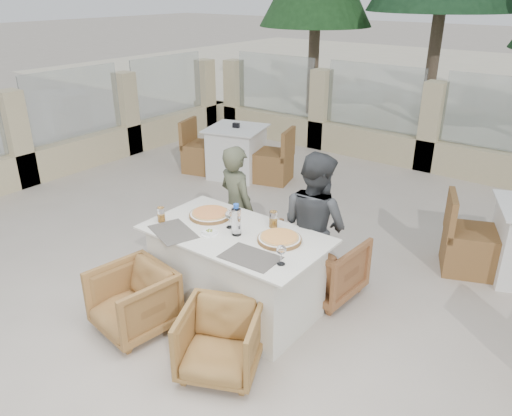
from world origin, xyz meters
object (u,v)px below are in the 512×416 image
Objects in this scene: beer_glass_left at (161,215)px; armchair_far_left at (241,243)px; wine_glass_corner at (281,254)px; wine_glass_centre at (230,218)px; armchair_near_left at (133,301)px; diner_left at (237,208)px; bg_table_a at (237,152)px; armchair_near_right at (220,341)px; dining_table at (236,271)px; olive_dish at (209,232)px; pizza_right at (279,239)px; diner_right at (314,226)px; armchair_far_right at (325,265)px; water_bottle at (236,220)px; pizza_left at (210,214)px; beer_glass_right at (273,219)px.

beer_glass_left is 0.21× the size of armchair_far_left.
wine_glass_corner reaches higher than beer_glass_left.
armchair_near_left is at bearing -115.85° from wine_glass_centre.
bg_table_a is at bearing -35.36° from diner_left.
bg_table_a is (-1.80, 2.14, 0.09)m from armchair_far_left.
diner_left is (-1.11, 0.82, -0.21)m from wine_glass_corner.
armchair_near_left reaches higher than armchair_near_right.
olive_dish is at bearing -136.22° from dining_table.
diner_right is (0.02, 0.53, -0.09)m from pizza_right.
armchair_far_right is at bearing 61.80° from armchair_near_right.
diner_right reaches higher than armchair_far_left.
wine_glass_centre is 1.67× the size of olive_dish.
olive_dish is at bearing 128.48° from diner_left.
bg_table_a is at bearing 124.88° from armchair_near_left.
water_bottle is (0.03, -0.01, 0.53)m from dining_table.
beer_glass_left is at bearing 51.43° from diner_right.
wine_glass_centre is 0.30× the size of armchair_near_left.
water_bottle is at bearing -27.53° from wine_glass_centre.
armchair_near_right is (-0.19, -0.51, -0.59)m from wine_glass_corner.
bg_table_a is at bearing 125.02° from pizza_left.
pizza_right is (0.79, -0.01, -0.00)m from pizza_left.
wine_glass_centre is 1.10m from armchair_near_right.
pizza_left is 0.59× the size of armchair_far_left.
armchair_far_left is 0.93m from diner_right.
diner_left reaches higher than armchair_far_right.
beer_glass_right is at bearing 16.80° from pizza_left.
pizza_left is at bearing 162.90° from dining_table.
diner_left is (-1.00, -0.08, 0.36)m from armchair_far_right.
wine_glass_centre is 0.14× the size of diner_left.
pizza_left is at bearing 167.11° from wine_glass_centre.
diner_left is at bearing 124.31° from wine_glass_centre.
diner_left is (-0.09, 0.50, -0.14)m from pizza_left.
pizza_right is 3.71m from bg_table_a.
armchair_far_right is at bearing 37.97° from beer_glass_left.
diner_left reaches higher than pizza_left.
dining_table reaches higher than armchair_far_left.
pizza_left is 2.63× the size of beer_glass_right.
water_bottle is at bearing -161.14° from pizza_right.
pizza_left is 0.45m from beer_glass_left.
pizza_right is 1.06m from armchair_far_left.
beer_glass_right is at bearing 57.21° from dining_table.
water_bottle reaches higher than pizza_right.
armchair_near_left is (-0.53, -0.75, -0.63)m from water_bottle.
diner_right is at bearing 37.70° from armchair_far_right.
armchair_far_right is at bearing 46.60° from wine_glass_centre.
beer_glass_right is at bearing 70.12° from diner_right.
pizza_right reaches higher than armchair_far_left.
pizza_left is 0.96m from diner_right.
beer_glass_left reaches higher than armchair_far_left.
bg_table_a reaches higher than armchair_near_right.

